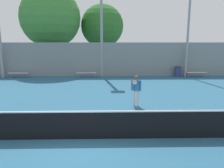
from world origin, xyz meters
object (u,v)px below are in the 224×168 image
at_px(bench_courtside_near, 197,73).
at_px(bench_adjacent_court, 18,73).
at_px(light_pole_near_left, 101,10).
at_px(tree_green_tall, 102,26).
at_px(tennis_player, 136,89).
at_px(light_pole_center_back, 190,9).
at_px(tennis_net, 80,125).
at_px(bench_courtside_far, 86,73).
at_px(tree_green_broad, 50,18).
at_px(trash_bin, 178,72).

xyz_separation_m(bench_courtside_near, bench_adjacent_court, (-16.72, 0.00, -0.00)).
xyz_separation_m(light_pole_near_left, tree_green_tall, (-0.05, 5.74, -1.10)).
relative_size(tennis_player, tree_green_tall, 0.22).
height_order(light_pole_center_back, tree_green_tall, light_pole_center_back).
height_order(tennis_net, light_pole_center_back, light_pole_center_back).
bearing_deg(tree_green_tall, bench_courtside_near, -35.57).
xyz_separation_m(tennis_net, tree_green_tall, (0.40, 19.48, 4.54)).
height_order(bench_adjacent_court, light_pole_center_back, light_pole_center_back).
relative_size(bench_adjacent_court, tree_green_tall, 0.24).
xyz_separation_m(bench_courtside_far, tree_green_broad, (-4.21, 4.64, 5.40)).
height_order(tennis_player, tree_green_broad, tree_green_broad).
distance_m(bench_courtside_far, tree_green_tall, 8.08).
bearing_deg(trash_bin, light_pole_near_left, 175.93).
distance_m(tree_green_tall, tree_green_broad, 5.93).
distance_m(light_pole_center_back, trash_bin, 5.76).
bearing_deg(bench_courtside_near, light_pole_center_back, 168.79).
xyz_separation_m(tennis_player, bench_courtside_far, (-3.45, 9.11, -0.51)).
xyz_separation_m(bench_courtside_near, tree_green_tall, (-9.03, 6.46, 4.65)).
bearing_deg(tree_green_broad, bench_courtside_near, -17.60).
height_order(tennis_net, bench_courtside_near, tennis_net).
bearing_deg(light_pole_near_left, tree_green_tall, 90.54).
bearing_deg(light_pole_center_back, tree_green_tall, 142.03).
xyz_separation_m(bench_courtside_near, bench_courtside_far, (-10.41, 0.00, -0.00)).
distance_m(light_pole_near_left, light_pole_center_back, 7.98).
bearing_deg(bench_adjacent_court, tree_green_tall, 40.01).
bearing_deg(tennis_net, tree_green_broad, 106.38).
xyz_separation_m(tennis_net, light_pole_center_back, (8.42, 13.22, 5.67)).
relative_size(light_pole_center_back, tree_green_tall, 1.33).
bearing_deg(trash_bin, tennis_net, -120.17).
bearing_deg(bench_adjacent_court, bench_courtside_near, 0.00).
height_order(tennis_net, tree_green_broad, tree_green_broad).
relative_size(tennis_player, trash_bin, 1.69).
relative_size(bench_adjacent_court, light_pole_center_back, 0.18).
xyz_separation_m(bench_courtside_far, bench_adjacent_court, (-6.31, 0.00, -0.00)).
distance_m(bench_courtside_near, light_pole_near_left, 10.69).
distance_m(bench_adjacent_court, light_pole_center_back, 16.74).
bearing_deg(tennis_player, light_pole_near_left, 126.55).
xyz_separation_m(tennis_net, tennis_player, (2.47, 3.91, 0.40)).
bearing_deg(trash_bin, tennis_player, -119.26).
bearing_deg(tree_green_broad, light_pole_near_left, -34.80).
xyz_separation_m(bench_adjacent_court, trash_bin, (14.98, 0.20, 0.07)).
distance_m(light_pole_center_back, tree_green_broad, 14.32).
bearing_deg(tree_green_tall, tennis_net, -91.18).
relative_size(light_pole_near_left, trash_bin, 10.84).
height_order(light_pole_near_left, tree_green_broad, light_pole_near_left).
height_order(tennis_net, bench_courtside_far, tennis_net).
bearing_deg(bench_courtside_near, tree_green_broad, 162.40).
distance_m(tennis_player, tree_green_broad, 16.48).
height_order(trash_bin, tree_green_tall, tree_green_tall).
height_order(tennis_net, trash_bin, tennis_net).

